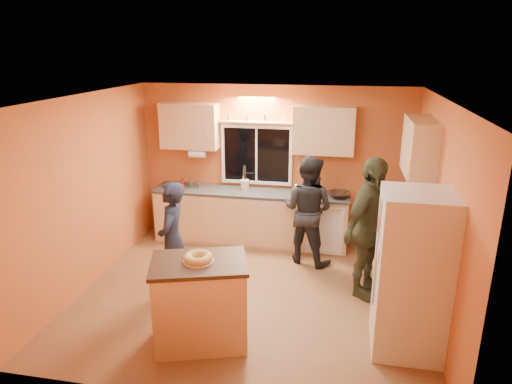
% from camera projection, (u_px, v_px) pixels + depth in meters
% --- Properties ---
extents(ground, '(4.50, 4.50, 0.00)m').
position_uv_depth(ground, '(251.00, 294.00, 6.14)').
color(ground, brown).
rests_on(ground, ground).
extents(room_shell, '(4.54, 4.04, 2.61)m').
position_uv_depth(room_shell, '(266.00, 170.00, 6.02)').
color(room_shell, '#B56B2E').
rests_on(room_shell, ground).
extents(back_counter, '(4.23, 0.62, 0.90)m').
position_uv_depth(back_counter, '(272.00, 218.00, 7.59)').
color(back_counter, '#E2A976').
rests_on(back_counter, ground).
extents(right_counter, '(0.62, 1.84, 0.90)m').
position_uv_depth(right_counter, '(400.00, 259.00, 6.13)').
color(right_counter, '#E2A976').
rests_on(right_counter, ground).
extents(refrigerator, '(0.72, 0.70, 1.80)m').
position_uv_depth(refrigerator, '(412.00, 274.00, 4.78)').
color(refrigerator, silver).
rests_on(refrigerator, ground).
extents(island, '(1.18, 0.97, 0.99)m').
position_uv_depth(island, '(200.00, 302.00, 5.01)').
color(island, '#E2A976').
rests_on(island, ground).
extents(bundt_pastry, '(0.31, 0.31, 0.09)m').
position_uv_depth(bundt_pastry, '(198.00, 258.00, 4.85)').
color(bundt_pastry, tan).
rests_on(bundt_pastry, island).
extents(person_left, '(0.42, 0.60, 1.56)m').
position_uv_depth(person_left, '(172.00, 240.00, 5.93)').
color(person_left, black).
rests_on(person_left, ground).
extents(person_center, '(0.98, 0.88, 1.67)m').
position_uv_depth(person_center, '(308.00, 210.00, 6.85)').
color(person_center, black).
rests_on(person_center, ground).
extents(person_right, '(0.96, 1.18, 1.88)m').
position_uv_depth(person_right, '(369.00, 229.00, 5.87)').
color(person_right, '#373B25').
rests_on(person_right, ground).
extents(mixing_bowl, '(0.42, 0.42, 0.08)m').
position_uv_depth(mixing_bowl, '(340.00, 195.00, 7.21)').
color(mixing_bowl, black).
rests_on(mixing_bowl, back_counter).
extents(utensil_crock, '(0.14, 0.14, 0.17)m').
position_uv_depth(utensil_crock, '(245.00, 185.00, 7.56)').
color(utensil_crock, beige).
rests_on(utensil_crock, back_counter).
extents(potted_plant, '(0.35, 0.33, 0.31)m').
position_uv_depth(potted_plant, '(414.00, 242.00, 5.19)').
color(potted_plant, gray).
rests_on(potted_plant, right_counter).
extents(red_box, '(0.19, 0.17, 0.07)m').
position_uv_depth(red_box, '(406.00, 223.00, 6.08)').
color(red_box, red).
rests_on(red_box, right_counter).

